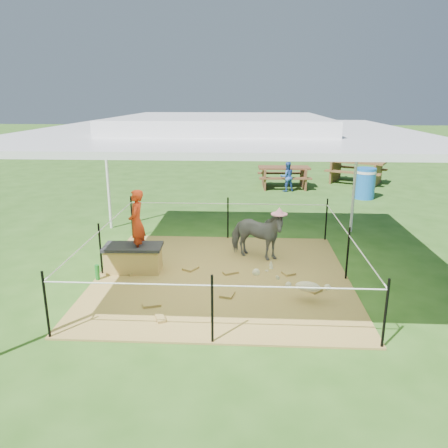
# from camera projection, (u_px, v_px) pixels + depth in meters

# --- Properties ---
(ground) EXTENTS (90.00, 90.00, 0.00)m
(ground) POSITION_uv_depth(u_px,v_px,m) (222.00, 277.00, 8.06)
(ground) COLOR #2D5919
(ground) RESTS_ON ground
(hay_patch) EXTENTS (4.60, 4.60, 0.03)m
(hay_patch) POSITION_uv_depth(u_px,v_px,m) (222.00, 276.00, 8.05)
(hay_patch) COLOR brown
(hay_patch) RESTS_ON ground
(canopy_tent) EXTENTS (6.30, 6.30, 2.90)m
(canopy_tent) POSITION_uv_depth(u_px,v_px,m) (222.00, 129.00, 7.30)
(canopy_tent) COLOR silver
(canopy_tent) RESTS_ON ground
(rope_fence) EXTENTS (4.54, 4.54, 1.00)m
(rope_fence) POSITION_uv_depth(u_px,v_px,m) (222.00, 244.00, 7.88)
(rope_fence) COLOR black
(rope_fence) RESTS_ON ground
(straw_bale) EXTENTS (1.03, 0.55, 0.45)m
(straw_bale) POSITION_uv_depth(u_px,v_px,m) (134.00, 259.00, 8.22)
(straw_bale) COLOR #AA7E3E
(straw_bale) RESTS_ON hay_patch
(dark_cloth) EXTENTS (1.10, 0.61, 0.06)m
(dark_cloth) POSITION_uv_depth(u_px,v_px,m) (133.00, 247.00, 8.15)
(dark_cloth) COLOR black
(dark_cloth) RESTS_ON straw_bale
(woman) EXTENTS (0.31, 0.46, 1.21)m
(woman) POSITION_uv_depth(u_px,v_px,m) (136.00, 217.00, 7.99)
(woman) COLOR red
(woman) RESTS_ON straw_bale
(green_bottle) EXTENTS (0.08, 0.08, 0.28)m
(green_bottle) POSITION_uv_depth(u_px,v_px,m) (97.00, 272.00, 7.85)
(green_bottle) COLOR #197122
(green_bottle) RESTS_ON hay_patch
(pony) EXTENTS (1.31, 0.95, 1.01)m
(pony) POSITION_uv_depth(u_px,v_px,m) (256.00, 235.00, 8.77)
(pony) COLOR #515256
(pony) RESTS_ON hay_patch
(pink_hat) EXTENTS (0.31, 0.31, 0.15)m
(pink_hat) POSITION_uv_depth(u_px,v_px,m) (257.00, 207.00, 8.61)
(pink_hat) COLOR pink
(pink_hat) RESTS_ON pony
(foal) EXTENTS (1.12, 0.82, 0.56)m
(foal) POSITION_uv_depth(u_px,v_px,m) (308.00, 285.00, 6.99)
(foal) COLOR beige
(foal) RESTS_ON hay_patch
(trash_barrel) EXTENTS (0.80, 0.80, 1.00)m
(trash_barrel) POSITION_uv_depth(u_px,v_px,m) (365.00, 183.00, 14.14)
(trash_barrel) COLOR blue
(trash_barrel) RESTS_ON ground
(picnic_table_near) EXTENTS (1.88, 1.39, 0.77)m
(picnic_table_near) POSITION_uv_depth(u_px,v_px,m) (284.00, 177.00, 15.88)
(picnic_table_near) COLOR #51341C
(picnic_table_near) RESTS_ON ground
(picnic_table_far) EXTENTS (2.50, 2.24, 0.86)m
(picnic_table_far) POSITION_uv_depth(u_px,v_px,m) (356.00, 172.00, 16.73)
(picnic_table_far) COLOR brown
(picnic_table_far) RESTS_ON ground
(distant_person) EXTENTS (0.60, 0.52, 1.04)m
(distant_person) POSITION_uv_depth(u_px,v_px,m) (287.00, 177.00, 15.21)
(distant_person) COLOR #2D54AA
(distant_person) RESTS_ON ground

